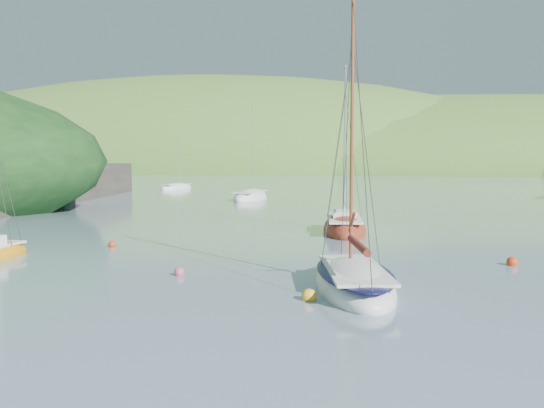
% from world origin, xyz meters
% --- Properties ---
extents(ground, '(700.00, 700.00, 0.00)m').
position_xyz_m(ground, '(0.00, 0.00, 0.00)').
color(ground, slate).
rests_on(ground, ground).
extents(shoreline_hills, '(690.00, 135.00, 56.00)m').
position_xyz_m(shoreline_hills, '(-9.66, 172.42, 0.00)').
color(shoreline_hills, '#416827').
rests_on(shoreline_hills, ground).
extents(daysailer_white, '(4.04, 7.17, 10.40)m').
position_xyz_m(daysailer_white, '(5.25, 2.06, 0.23)').
color(daysailer_white, white).
rests_on(daysailer_white, ground).
extents(sloop_red, '(3.43, 7.44, 10.60)m').
position_xyz_m(sloop_red, '(3.35, 17.17, 0.21)').
color(sloop_red, maroon).
rests_on(sloop_red, ground).
extents(distant_sloop_a, '(3.11, 7.37, 10.26)m').
position_xyz_m(distant_sloop_a, '(-8.70, 41.26, 0.18)').
color(distant_sloop_a, white).
rests_on(distant_sloop_a, ground).
extents(distant_sloop_c, '(3.70, 6.10, 8.22)m').
position_xyz_m(distant_sloop_c, '(-23.02, 57.03, 0.15)').
color(distant_sloop_c, white).
rests_on(distant_sloop_c, ground).
extents(mooring_buoys, '(18.74, 9.13, 0.48)m').
position_xyz_m(mooring_buoys, '(3.33, 4.72, 0.12)').
color(mooring_buoys, yellow).
rests_on(mooring_buoys, ground).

